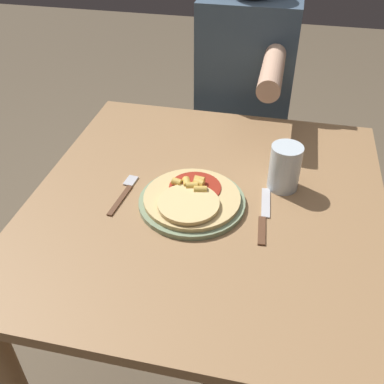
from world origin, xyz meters
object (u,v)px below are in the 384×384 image
(fork, at_px, (125,192))
(drinking_glass, at_px, (285,167))
(knife, at_px, (264,216))
(person_diner, at_px, (245,95))
(pizza, at_px, (191,198))
(plate, at_px, (192,202))
(dining_table, at_px, (206,232))

(fork, bearing_deg, drinking_glass, 16.09)
(knife, distance_m, person_diner, 0.74)
(pizza, relative_size, drinking_glass, 1.96)
(plate, bearing_deg, drinking_glass, 29.47)
(fork, bearing_deg, pizza, -3.86)
(dining_table, bearing_deg, fork, -175.22)
(knife, bearing_deg, plate, 177.10)
(dining_table, xyz_separation_m, pizza, (-0.03, -0.03, 0.14))
(knife, bearing_deg, dining_table, 166.78)
(plate, distance_m, pizza, 0.02)
(fork, relative_size, drinking_glass, 1.38)
(pizza, height_order, drinking_glass, drinking_glass)
(plate, height_order, fork, plate)
(knife, bearing_deg, person_diner, 100.82)
(fork, bearing_deg, knife, -2.68)
(drinking_glass, bearing_deg, knife, -105.12)
(dining_table, relative_size, knife, 4.42)
(dining_table, relative_size, person_diner, 0.78)
(plate, bearing_deg, dining_table, 37.88)
(pizza, distance_m, person_diner, 0.72)
(drinking_glass, xyz_separation_m, person_diner, (-0.18, 0.59, -0.08))
(fork, distance_m, drinking_glass, 0.43)
(dining_table, xyz_separation_m, plate, (-0.03, -0.03, 0.12))
(plate, height_order, person_diner, person_diner)
(dining_table, xyz_separation_m, person_diner, (0.02, 0.69, 0.10))
(person_diner, bearing_deg, fork, -108.55)
(plate, height_order, pizza, pizza)
(fork, distance_m, knife, 0.38)
(person_diner, bearing_deg, plate, -93.95)
(pizza, xyz_separation_m, fork, (-0.19, 0.01, -0.02))
(drinking_glass, bearing_deg, plate, -150.53)
(plate, distance_m, drinking_glass, 0.26)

